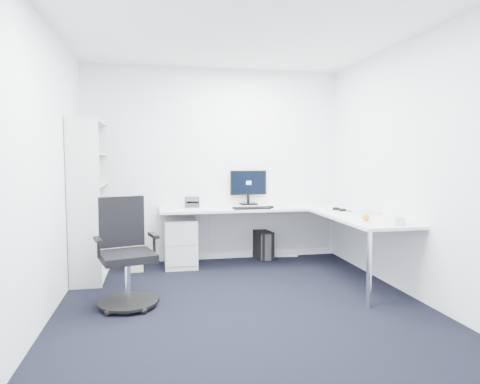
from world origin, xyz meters
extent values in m
plane|color=black|center=(0.00, 0.00, 0.00)|extent=(4.20, 4.20, 0.00)
plane|color=white|center=(0.00, 0.00, 2.70)|extent=(4.20, 4.20, 0.00)
cube|color=white|center=(0.00, 2.10, 1.35)|extent=(3.60, 0.02, 2.70)
cube|color=white|center=(0.00, -2.10, 1.35)|extent=(3.60, 0.02, 2.70)
cube|color=white|center=(-1.80, 0.00, 1.35)|extent=(0.02, 4.20, 2.70)
cube|color=white|center=(1.80, 0.00, 1.35)|extent=(0.02, 4.20, 2.70)
cube|color=silver|center=(-0.52, 1.78, 0.32)|extent=(0.42, 0.52, 0.64)
cube|color=black|center=(0.66, 1.97, 0.21)|extent=(0.25, 0.45, 0.41)
cube|color=beige|center=(-1.11, 1.75, 0.18)|extent=(0.22, 0.41, 0.37)
cube|color=silver|center=(1.03, 2.04, 0.02)|extent=(0.36, 0.11, 0.04)
cube|color=black|center=(0.40, 1.53, 0.80)|extent=(0.49, 0.19, 0.02)
cube|color=black|center=(0.67, 1.58, 0.80)|extent=(0.06, 0.09, 0.03)
cube|color=silver|center=(1.21, 0.72, 0.79)|extent=(0.13, 0.38, 0.01)
sphere|color=orange|center=(1.36, 0.26, 0.82)|extent=(0.07, 0.07, 0.07)
cube|color=silver|center=(1.55, 0.01, 0.82)|extent=(0.13, 0.23, 0.08)
camera|label=1|loc=(-0.83, -3.92, 1.47)|focal=32.00mm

